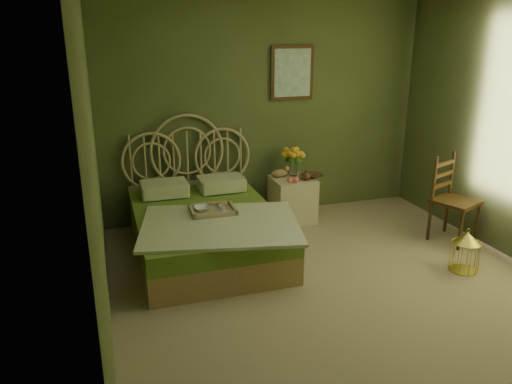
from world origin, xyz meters
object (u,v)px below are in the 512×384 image
object	(u,v)px
nightstand	(293,193)
bed	(205,226)
chair	(452,193)
birdcage	(465,252)

from	to	relation	value
nightstand	bed	bearing A→B (deg)	-153.91
chair	bed	bearing A→B (deg)	147.29
nightstand	birdcage	world-z (taller)	nightstand
nightstand	birdcage	bearing A→B (deg)	-58.56
chair	birdcage	bearing A→B (deg)	-140.02
bed	birdcage	world-z (taller)	bed
nightstand	chair	xyz separation A→B (m)	(1.47, -1.05, 0.18)
bed	chair	distance (m)	2.73
chair	birdcage	distance (m)	0.89
bed	nightstand	size ratio (longest dim) A/B	2.20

